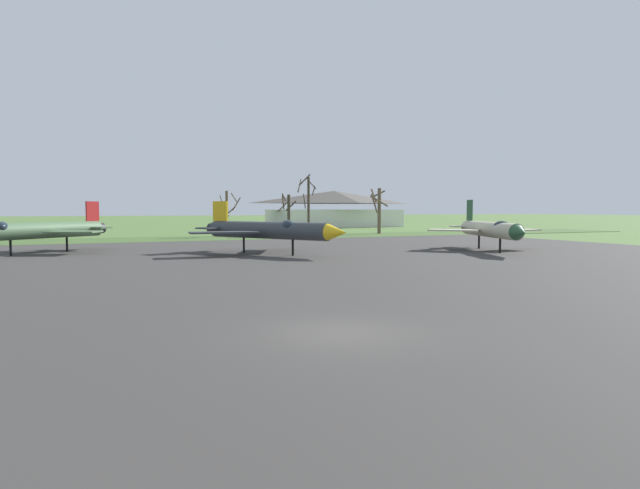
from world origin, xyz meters
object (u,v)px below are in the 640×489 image
at_px(jet_fighter_front_right, 270,230).
at_px(jet_fighter_rear_center, 37,230).
at_px(visitor_building, 334,209).
at_px(jet_fighter_front_left, 491,229).

height_order(jet_fighter_front_right, jet_fighter_rear_center, jet_fighter_rear_center).
relative_size(jet_fighter_front_right, visitor_building, 0.48).
bearing_deg(jet_fighter_rear_center, jet_fighter_front_right, -25.26).
relative_size(jet_fighter_rear_center, visitor_building, 0.42).
bearing_deg(jet_fighter_front_left, visitor_building, 76.62).
distance_m(jet_fighter_front_left, jet_fighter_front_right, 19.65).
height_order(jet_fighter_front_left, jet_fighter_front_right, jet_fighter_front_left).
height_order(jet_fighter_front_left, jet_fighter_rear_center, jet_fighter_front_left).
xyz_separation_m(jet_fighter_rear_center, visitor_building, (52.93, 54.69, 1.79)).
bearing_deg(jet_fighter_rear_center, jet_fighter_front_left, -19.40).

